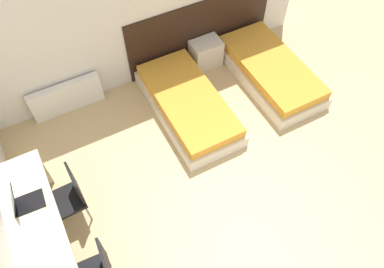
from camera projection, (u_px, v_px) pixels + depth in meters
The scene contains 9 objects.
wall_back at pixel (132, 8), 5.19m from camera, with size 5.78×0.05×2.70m.
headboard_panel at pixel (200, 31), 6.12m from camera, with size 2.56×0.03×1.11m.
bed_near_window at pixel (188, 104), 5.70m from camera, with size 0.95×1.96×0.38m.
bed_near_door at pixel (270, 71), 6.11m from camera, with size 0.95×1.96×0.38m.
nightstand at pixel (206, 53), 6.27m from camera, with size 0.50×0.34×0.48m.
radiator at pixel (67, 97), 5.68m from camera, with size 1.09×0.12×0.52m.
desk at pixel (43, 244), 4.01m from camera, with size 0.55×2.23×0.78m.
chair_near_laptop at pixel (70, 195), 4.48m from camera, with size 0.42×0.42×0.91m.
laptop at pixel (23, 202), 4.05m from camera, with size 0.35×0.25×0.33m.
Camera 1 is at (-1.33, -0.35, 4.58)m, focal length 35.00 mm.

